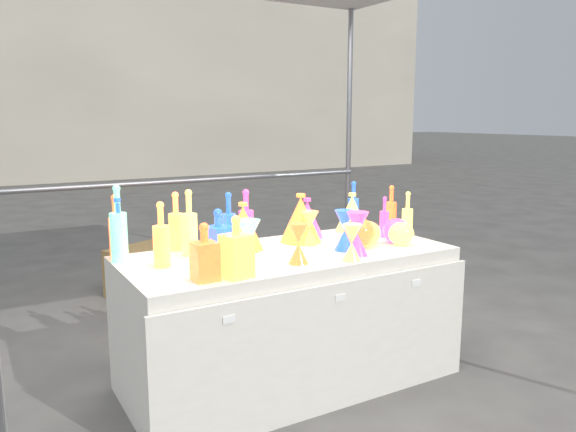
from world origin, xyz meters
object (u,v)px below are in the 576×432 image
display_table (289,317)px  decanter_0 (236,247)px  globe_0 (368,234)px  cardboard_box_closed (145,271)px  lampshade_0 (301,218)px  bottle_0 (176,221)px  hourglass_0 (298,244)px

display_table → decanter_0: bearing=-146.4°
globe_0 → cardboard_box_closed: bearing=109.9°
decanter_0 → lampshade_0: bearing=26.6°
decanter_0 → lampshade_0: (0.65, 0.50, -0.00)m
decanter_0 → lampshade_0: 0.82m
display_table → decanter_0: 0.76m
decanter_0 → bottle_0: bearing=84.1°
cardboard_box_closed → decanter_0: 2.39m
decanter_0 → display_table: bearing=22.7°
bottle_0 → hourglass_0: bearing=-54.0°
bottle_0 → hourglass_0: size_ratio=1.58×
cardboard_box_closed → lampshade_0: (0.45, -1.78, 0.69)m
display_table → decanter_0: decanter_0 is taller
display_table → cardboard_box_closed: 2.00m
display_table → hourglass_0: bearing=-109.1°
cardboard_box_closed → decanter_0: size_ratio=1.91×
cardboard_box_closed → bottle_0: size_ratio=1.70×
bottle_0 → decanter_0: bearing=-85.0°
hourglass_0 → lampshade_0: bearing=57.2°
decanter_0 → hourglass_0: bearing=-0.5°
cardboard_box_closed → hourglass_0: size_ratio=2.69×
globe_0 → bottle_0: bearing=157.0°
decanter_0 → lampshade_0: size_ratio=1.01×
bottle_0 → globe_0: bearing=-23.0°
bottle_0 → globe_0: bottle_0 is taller
globe_0 → lampshade_0: bearing=138.3°
decanter_0 → lampshade_0: decanter_0 is taller
display_table → globe_0: globe_0 is taller
display_table → lampshade_0: lampshade_0 is taller
bottle_0 → lampshade_0: bottle_0 is taller
hourglass_0 → globe_0: (0.57, 0.17, -0.04)m
lampshade_0 → display_table: bearing=-147.9°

